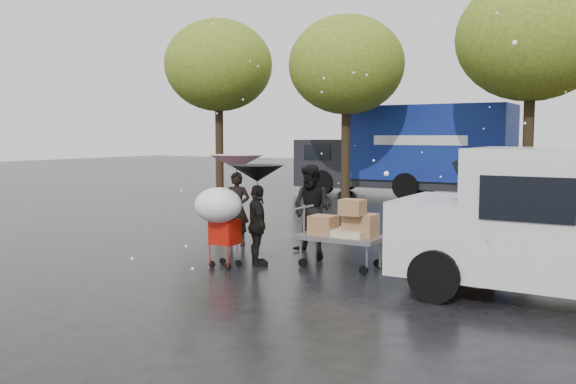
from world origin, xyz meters
The scene contains 12 objects.
ground centered at (0.00, 0.00, 0.00)m, with size 90.00×90.00×0.00m, color black.
person_pink centered at (-2.01, 1.37, 0.80)m, with size 0.58×0.38×1.59m, color black.
person_middle centered at (-0.18, 1.41, 0.89)m, with size 0.87×0.68×1.79m, color black.
person_black centered at (-0.46, -0.16, 0.74)m, with size 0.87×0.36×1.49m, color black.
umbrella_pink centered at (-2.01, 1.37, 1.81)m, with size 1.18×1.18×1.96m.
umbrella_black centered at (-0.46, -0.16, 1.69)m, with size 0.98×0.98×1.84m.
vendor_cart centered at (1.01, 0.44, 0.73)m, with size 1.52×0.80×1.27m.
shopping_cart centered at (-0.89, -0.73, 1.06)m, with size 0.84×0.84×1.46m.
blue_truck centered at (-2.40, 13.37, 1.76)m, with size 8.30×2.60×3.50m.
box_ground_near centered at (3.29, 0.43, 0.24)m, with size 0.53×0.42×0.47m, color brown.
box_ground_far centered at (2.01, 1.30, 0.16)m, with size 0.41×0.32×0.32m, color brown.
tree_row centered at (-0.47, 10.00, 5.02)m, with size 21.60×4.40×7.12m.
Camera 1 is at (5.64, -9.34, 2.38)m, focal length 38.00 mm.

